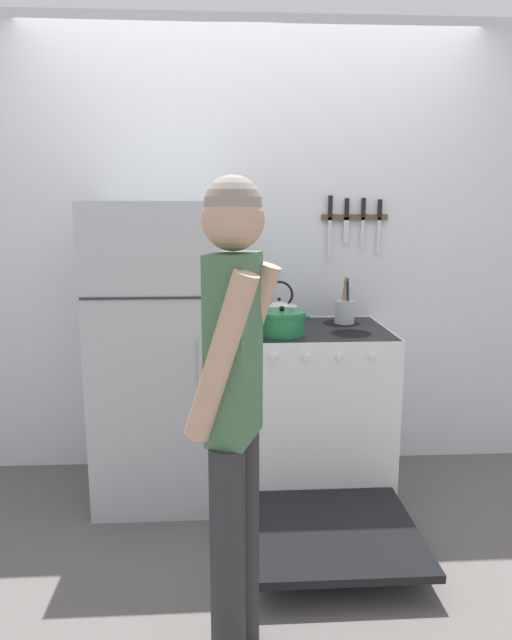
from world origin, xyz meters
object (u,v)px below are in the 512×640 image
(stove_range, at_px, (312,411))
(dutch_oven_pot, at_px, (282,323))
(refrigerator, at_px, (163,352))
(utensil_jar, at_px, (345,311))
(person, at_px, (234,399))
(tea_kettle, at_px, (279,312))

(stove_range, height_order, dutch_oven_pot, dutch_oven_pot)
(refrigerator, bearing_deg, stove_range, -1.74)
(utensil_jar, bearing_deg, person, -115.54)
(refrigerator, distance_m, stove_range, 0.86)
(dutch_oven_pot, xyz_separation_m, person, (-0.27, -1.08, -0.03))
(dutch_oven_pot, distance_m, utensil_jar, 0.46)
(utensil_jar, bearing_deg, tea_kettle, -179.01)
(refrigerator, xyz_separation_m, tea_kettle, (0.63, 0.14, 0.18))
(stove_range, bearing_deg, utensil_jar, 41.15)
(dutch_oven_pot, height_order, utensil_jar, utensil_jar)
(dutch_oven_pot, distance_m, tea_kettle, 0.26)
(stove_range, xyz_separation_m, tea_kettle, (-0.17, 0.17, 0.52))
(tea_kettle, distance_m, utensil_jar, 0.37)
(stove_range, relative_size, tea_kettle, 5.40)
(utensil_jar, bearing_deg, stove_range, -138.85)
(stove_range, distance_m, person, 1.35)
(person, bearing_deg, utensil_jar, -5.40)
(utensil_jar, height_order, person, person)
(dutch_oven_pot, bearing_deg, tea_kettle, 86.95)
(tea_kettle, xyz_separation_m, person, (-0.28, -1.34, -0.04))
(utensil_jar, xyz_separation_m, person, (-0.65, -1.35, -0.04))
(stove_range, relative_size, person, 0.84)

